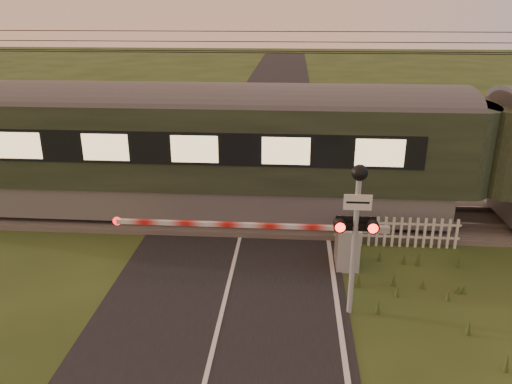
# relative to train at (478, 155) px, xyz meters

# --- Properties ---
(ground) EXTENTS (160.00, 160.00, 0.00)m
(ground) POSITION_rel_train_xyz_m (-7.46, -6.50, -2.38)
(ground) COLOR #263916
(ground) RESTS_ON ground
(road) EXTENTS (6.00, 140.00, 0.03)m
(road) POSITION_rel_train_xyz_m (-7.44, -6.73, -2.37)
(road) COLOR black
(road) RESTS_ON ground
(track_bed) EXTENTS (140.00, 3.40, 0.39)m
(track_bed) POSITION_rel_train_xyz_m (-7.46, 0.00, -2.32)
(track_bed) COLOR #47423D
(track_bed) RESTS_ON ground
(overhead_wires) EXTENTS (120.00, 0.62, 0.62)m
(overhead_wires) POSITION_rel_train_xyz_m (-7.46, 0.00, 3.34)
(overhead_wires) COLOR black
(overhead_wires) RESTS_ON ground
(train) EXTENTS (45.10, 3.11, 4.21)m
(train) POSITION_rel_train_xyz_m (0.00, 0.00, 0.00)
(train) COLOR slate
(train) RESTS_ON ground
(boom_gate) EXTENTS (7.70, 0.94, 1.25)m
(boom_gate) POSITION_rel_train_xyz_m (-4.68, -3.17, -1.70)
(boom_gate) COLOR gray
(boom_gate) RESTS_ON ground
(crossing_signal) EXTENTS (0.93, 0.37, 3.66)m
(crossing_signal) POSITION_rel_train_xyz_m (-4.45, -5.49, 0.13)
(crossing_signal) COLOR gray
(crossing_signal) RESTS_ON ground
(picket_fence) EXTENTS (3.71, 0.08, 0.95)m
(picket_fence) POSITION_rel_train_xyz_m (-2.71, -1.89, -1.90)
(picket_fence) COLOR silver
(picket_fence) RESTS_ON ground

